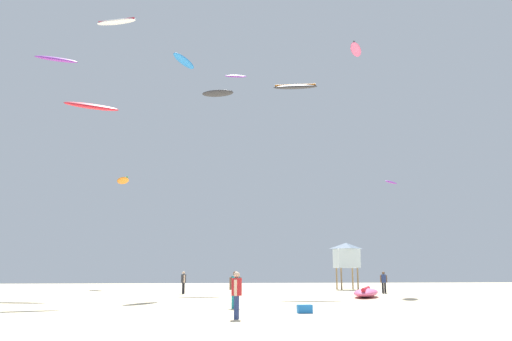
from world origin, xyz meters
TOP-DOWN VIEW (x-y plane):
  - ground_plane at (0.00, 0.00)m, footprint 120.00×120.00m
  - person_foreground at (-2.63, 3.74)m, footprint 0.35×0.50m
  - person_midground at (-2.25, 8.82)m, footprint 0.52×0.36m
  - person_left at (-4.69, 24.39)m, footprint 0.36×0.51m
  - person_right at (9.91, 23.29)m, footprint 0.52×0.36m
  - kite_grounded_near at (6.65, 17.78)m, footprint 3.34×5.29m
  - lifeguard_tower at (9.78, 31.96)m, footprint 2.30×2.30m
  - cooler_box at (0.17, 5.96)m, footprint 0.56×0.36m
  - kite_aloft_0 at (3.54, 23.40)m, footprint 3.56×1.74m
  - kite_aloft_1 at (17.33, 39.26)m, footprint 2.19×1.95m
  - kite_aloft_2 at (-2.21, 29.30)m, footprint 2.93×1.61m
  - kite_aloft_3 at (10.20, 28.29)m, footprint 2.14×3.29m
  - kite_aloft_4 at (-5.09, 23.30)m, footprint 2.13×3.25m
  - kite_aloft_5 at (-9.93, 14.67)m, footprint 3.13×1.83m
  - kite_aloft_6 at (0.39, 41.72)m, footprint 2.52×0.80m
  - kite_aloft_7 at (-11.09, 28.33)m, footprint 3.79×2.25m
  - kite_aloft_8 at (-11.20, 38.30)m, footprint 2.10×3.20m
  - kite_aloft_9 at (-16.47, 30.75)m, footprint 3.76×1.93m

SIDE VIEW (x-z plane):
  - ground_plane at x=0.00m, z-range 0.00..0.00m
  - cooler_box at x=0.17m, z-range 0.00..0.32m
  - kite_grounded_near at x=6.65m, z-range -0.02..0.61m
  - person_foreground at x=-2.63m, z-range 0.13..1.68m
  - person_right at x=9.91m, z-range 0.13..1.71m
  - person_midground at x=-2.25m, z-range 0.13..1.71m
  - person_left at x=-4.69m, z-range 0.13..1.73m
  - lifeguard_tower at x=9.78m, z-range 0.98..5.13m
  - kite_aloft_8 at x=-11.20m, z-range 10.22..10.93m
  - kite_aloft_5 at x=-9.93m, z-range 10.39..10.97m
  - kite_aloft_1 at x=17.33m, z-range 10.96..11.39m
  - kite_aloft_0 at x=3.54m, z-range 15.37..15.98m
  - kite_aloft_2 at x=-2.21m, z-range 16.69..17.32m
  - kite_aloft_4 at x=-5.09m, z-range 17.11..17.52m
  - kite_aloft_9 at x=-16.47m, z-range 19.69..20.43m
  - kite_aloft_3 at x=10.20m, z-range 21.16..21.54m
  - kite_aloft_7 at x=-11.09m, z-range 22.48..23.01m
  - kite_aloft_6 at x=0.39m, z-range 23.29..23.88m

